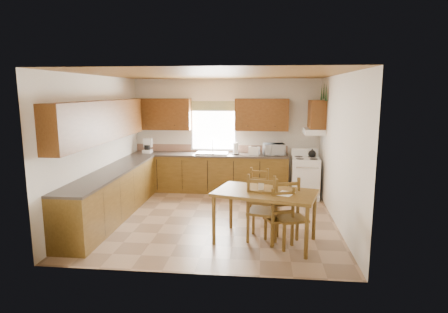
# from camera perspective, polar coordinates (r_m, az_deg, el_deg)

# --- Properties ---
(floor) EXTENTS (4.50, 4.50, 0.00)m
(floor) POSITION_cam_1_polar(r_m,az_deg,el_deg) (7.28, -1.43, -9.34)
(floor) COLOR #95765A
(floor) RESTS_ON ground
(ceiling) EXTENTS (4.50, 4.50, 0.00)m
(ceiling) POSITION_cam_1_polar(r_m,az_deg,el_deg) (6.88, -1.53, 12.40)
(ceiling) COLOR brown
(ceiling) RESTS_ON floor
(wall_left) EXTENTS (4.50, 4.50, 0.00)m
(wall_left) POSITION_cam_1_polar(r_m,az_deg,el_deg) (7.58, -18.62, 1.42)
(wall_left) COLOR white
(wall_left) RESTS_ON floor
(wall_right) EXTENTS (4.50, 4.50, 0.00)m
(wall_right) POSITION_cam_1_polar(r_m,az_deg,el_deg) (7.04, 17.01, 0.89)
(wall_right) COLOR white
(wall_right) RESTS_ON floor
(wall_back) EXTENTS (4.50, 4.50, 0.00)m
(wall_back) POSITION_cam_1_polar(r_m,az_deg,el_deg) (9.17, 0.30, 3.33)
(wall_back) COLOR white
(wall_back) RESTS_ON floor
(wall_front) EXTENTS (4.50, 4.50, 0.00)m
(wall_front) POSITION_cam_1_polar(r_m,az_deg,el_deg) (4.77, -4.90, -2.83)
(wall_front) COLOR white
(wall_front) RESTS_ON floor
(lower_cab_back) EXTENTS (3.75, 0.60, 0.88)m
(lower_cab_back) POSITION_cam_1_polar(r_m,az_deg,el_deg) (9.07, -2.25, -2.58)
(lower_cab_back) COLOR brown
(lower_cab_back) RESTS_ON floor
(lower_cab_left) EXTENTS (0.60, 3.60, 0.88)m
(lower_cab_left) POSITION_cam_1_polar(r_m,az_deg,el_deg) (7.50, -16.61, -5.66)
(lower_cab_left) COLOR brown
(lower_cab_left) RESTS_ON floor
(counter_back) EXTENTS (3.75, 0.63, 0.04)m
(counter_back) POSITION_cam_1_polar(r_m,az_deg,el_deg) (8.99, -2.27, 0.28)
(counter_back) COLOR #433A35
(counter_back) RESTS_ON lower_cab_back
(counter_left) EXTENTS (0.63, 3.60, 0.04)m
(counter_left) POSITION_cam_1_polar(r_m,az_deg,el_deg) (7.40, -16.79, -2.22)
(counter_left) COLOR #433A35
(counter_left) RESTS_ON lower_cab_left
(backsplash) EXTENTS (3.75, 0.01, 0.18)m
(backsplash) POSITION_cam_1_polar(r_m,az_deg,el_deg) (9.25, -2.02, 1.25)
(backsplash) COLOR #936C58
(backsplash) RESTS_ON counter_back
(upper_cab_back_left) EXTENTS (1.41, 0.33, 0.75)m
(upper_cab_back_left) POSITION_cam_1_polar(r_m,az_deg,el_deg) (9.25, -9.45, 6.39)
(upper_cab_back_left) COLOR brown
(upper_cab_back_left) RESTS_ON wall_back
(upper_cab_back_right) EXTENTS (1.25, 0.33, 0.75)m
(upper_cab_back_right) POSITION_cam_1_polar(r_m,az_deg,el_deg) (8.92, 5.76, 6.35)
(upper_cab_back_right) COLOR brown
(upper_cab_back_right) RESTS_ON wall_back
(upper_cab_left) EXTENTS (0.33, 3.60, 0.75)m
(upper_cab_left) POSITION_cam_1_polar(r_m,az_deg,el_deg) (7.32, -18.14, 5.15)
(upper_cab_left) COLOR brown
(upper_cab_left) RESTS_ON wall_left
(upper_cab_stove) EXTENTS (0.33, 0.62, 0.62)m
(upper_cab_stove) POSITION_cam_1_polar(r_m,az_deg,el_deg) (8.57, 13.97, 6.27)
(upper_cab_stove) COLOR brown
(upper_cab_stove) RESTS_ON wall_right
(range_hood) EXTENTS (0.44, 0.62, 0.12)m
(range_hood) POSITION_cam_1_polar(r_m,az_deg,el_deg) (8.59, 13.53, 3.75)
(range_hood) COLOR white
(range_hood) RESTS_ON wall_right
(window_frame) EXTENTS (1.13, 0.02, 1.18)m
(window_frame) POSITION_cam_1_polar(r_m,az_deg,el_deg) (9.16, -1.59, 4.57)
(window_frame) COLOR white
(window_frame) RESTS_ON wall_back
(window_pane) EXTENTS (1.05, 0.01, 1.10)m
(window_pane) POSITION_cam_1_polar(r_m,az_deg,el_deg) (9.15, -1.60, 4.57)
(window_pane) COLOR white
(window_pane) RESTS_ON wall_back
(window_valance) EXTENTS (1.19, 0.01, 0.24)m
(window_valance) POSITION_cam_1_polar(r_m,az_deg,el_deg) (9.09, -1.63, 7.69)
(window_valance) COLOR #405929
(window_valance) RESTS_ON wall_back
(sink_basin) EXTENTS (0.75, 0.45, 0.04)m
(sink_basin) POSITION_cam_1_polar(r_m,az_deg,el_deg) (8.97, -1.79, 0.53)
(sink_basin) COLOR silver
(sink_basin) RESTS_ON counter_back
(pine_decal_a) EXTENTS (0.22, 0.22, 0.36)m
(pine_decal_a) POSITION_cam_1_polar(r_m,az_deg,el_deg) (8.26, 15.32, 9.42)
(pine_decal_a) COLOR #1C4421
(pine_decal_a) RESTS_ON wall_right
(pine_decal_b) EXTENTS (0.22, 0.22, 0.36)m
(pine_decal_b) POSITION_cam_1_polar(r_m,az_deg,el_deg) (8.58, 14.99, 9.71)
(pine_decal_b) COLOR #1C4421
(pine_decal_b) RESTS_ON wall_right
(pine_decal_c) EXTENTS (0.22, 0.22, 0.36)m
(pine_decal_c) POSITION_cam_1_polar(r_m,az_deg,el_deg) (8.89, 14.65, 9.46)
(pine_decal_c) COLOR #1C4421
(pine_decal_c) RESTS_ON wall_right
(stove) EXTENTS (0.63, 0.65, 0.90)m
(stove) POSITION_cam_1_polar(r_m,az_deg,el_deg) (8.72, 12.28, -3.25)
(stove) COLOR white
(stove) RESTS_ON floor
(coffeemaker) EXTENTS (0.25, 0.29, 0.37)m
(coffeemaker) POSITION_cam_1_polar(r_m,az_deg,el_deg) (9.30, -11.61, 1.68)
(coffeemaker) COLOR white
(coffeemaker) RESTS_ON counter_back
(paper_towel) EXTENTS (0.13, 0.13, 0.28)m
(paper_towel) POSITION_cam_1_polar(r_m,az_deg,el_deg) (8.86, 1.80, 1.21)
(paper_towel) COLOR white
(paper_towel) RESTS_ON counter_back
(toaster) EXTENTS (0.27, 0.21, 0.20)m
(toaster) POSITION_cam_1_polar(r_m,az_deg,el_deg) (8.81, 4.62, 0.86)
(toaster) COLOR white
(toaster) RESTS_ON counter_back
(microwave) EXTENTS (0.51, 0.41, 0.27)m
(microwave) POSITION_cam_1_polar(r_m,az_deg,el_deg) (8.86, 7.63, 1.09)
(microwave) COLOR white
(microwave) RESTS_ON counter_back
(dining_table) EXTENTS (1.75, 1.28, 0.84)m
(dining_table) POSITION_cam_1_polar(r_m,az_deg,el_deg) (6.09, 6.24, -9.13)
(dining_table) COLOR brown
(dining_table) RESTS_ON floor
(chair_near_left) EXTENTS (0.49, 0.48, 0.93)m
(chair_near_left) POSITION_cam_1_polar(r_m,az_deg,el_deg) (6.07, 8.37, -8.77)
(chair_near_left) COLOR brown
(chair_near_left) RESTS_ON floor
(chair_near_right) EXTENTS (0.55, 0.53, 1.12)m
(chair_near_right) POSITION_cam_1_polar(r_m,az_deg,el_deg) (6.12, 6.02, -7.65)
(chair_near_right) COLOR brown
(chair_near_right) RESTS_ON floor
(chair_far_left) EXTENTS (0.44, 0.43, 0.91)m
(chair_far_left) POSITION_cam_1_polar(r_m,az_deg,el_deg) (7.30, 5.13, -5.56)
(chair_far_left) COLOR brown
(chair_far_left) RESTS_ON floor
(chair_far_right) EXTENTS (0.55, 0.54, 1.04)m
(chair_far_right) POSITION_cam_1_polar(r_m,az_deg,el_deg) (5.97, 10.23, -8.63)
(chair_far_right) COLOR brown
(chair_far_right) RESTS_ON floor
(table_paper) EXTENTS (0.34, 0.38, 0.00)m
(table_paper) POSITION_cam_1_polar(r_m,az_deg,el_deg) (5.88, 9.32, -5.60)
(table_paper) COLOR white
(table_paper) RESTS_ON dining_table
(table_card) EXTENTS (0.09, 0.02, 0.12)m
(table_card) POSITION_cam_1_polar(r_m,az_deg,el_deg) (6.04, 5.65, -4.54)
(table_card) COLOR white
(table_card) RESTS_ON dining_table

